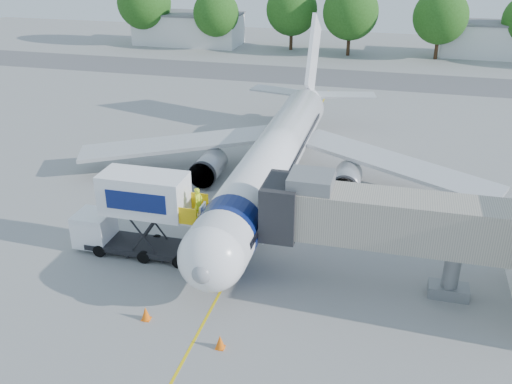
% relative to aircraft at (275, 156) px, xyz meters
% --- Properties ---
extents(ground, '(160.00, 160.00, 0.00)m').
position_rel_aircraft_xyz_m(ground, '(0.00, -4.12, -2.95)').
color(ground, gray).
rests_on(ground, ground).
extents(guidance_line, '(0.15, 70.00, 0.01)m').
position_rel_aircraft_xyz_m(guidance_line, '(0.00, -4.12, -2.94)').
color(guidance_line, yellow).
rests_on(guidance_line, ground).
extents(taxiway_strip, '(120.00, 10.00, 0.01)m').
position_rel_aircraft_xyz_m(taxiway_strip, '(0.00, 37.88, -2.94)').
color(taxiway_strip, '#59595B').
rests_on(taxiway_strip, ground).
extents(aircraft, '(34.17, 37.73, 11.35)m').
position_rel_aircraft_xyz_m(aircraft, '(0.00, 0.00, 0.00)').
color(aircraft, white).
rests_on(aircraft, ground).
extents(jet_bridge, '(13.90, 3.20, 6.60)m').
position_rel_aircraft_xyz_m(jet_bridge, '(7.99, -11.12, 1.39)').
color(jet_bridge, '#AAA391').
rests_on(jet_bridge, ground).
extents(catering_hiloader, '(8.55, 2.44, 5.50)m').
position_rel_aircraft_xyz_m(catering_hiloader, '(-6.26, -11.12, -0.19)').
color(catering_hiloader, black).
rests_on(catering_hiloader, ground).
extents(ground_tug, '(3.95, 2.54, 1.47)m').
position_rel_aircraft_xyz_m(ground_tug, '(4.25, -20.24, -2.18)').
color(ground_tug, white).
rests_on(ground_tug, ground).
extents(safety_cone_a, '(0.48, 0.48, 0.76)m').
position_rel_aircraft_xyz_m(safety_cone_a, '(1.44, -18.46, -2.58)').
color(safety_cone_a, '#FF660D').
rests_on(safety_cone_a, ground).
extents(safety_cone_b, '(0.49, 0.49, 0.78)m').
position_rel_aircraft_xyz_m(safety_cone_b, '(-3.04, -17.30, -2.57)').
color(safety_cone_b, '#FF660D').
rests_on(safety_cone_b, ground).
extents(outbuilding_left, '(18.40, 8.40, 5.30)m').
position_rel_aircraft_xyz_m(outbuilding_left, '(-28.00, 55.88, -0.29)').
color(outbuilding_left, silver).
rests_on(outbuilding_left, ground).
extents(outbuilding_right, '(16.40, 7.40, 5.30)m').
position_rel_aircraft_xyz_m(outbuilding_right, '(22.00, 57.88, -0.29)').
color(outbuilding_right, silver).
rests_on(outbuilding_right, ground).
extents(tree_a, '(9.09, 9.09, 11.59)m').
position_rel_aircraft_xyz_m(tree_a, '(-34.86, 53.51, 4.09)').
color(tree_a, '#382314').
rests_on(tree_a, ground).
extents(tree_b, '(7.48, 7.48, 9.54)m').
position_rel_aircraft_xyz_m(tree_b, '(-21.81, 52.58, 2.84)').
color(tree_b, '#382314').
rests_on(tree_b, ground).
extents(tree_c, '(8.31, 8.31, 10.60)m').
position_rel_aircraft_xyz_m(tree_c, '(-9.74, 55.34, 3.48)').
color(tree_c, '#382314').
rests_on(tree_c, ground).
extents(tree_d, '(8.64, 8.64, 11.01)m').
position_rel_aircraft_xyz_m(tree_d, '(-0.03, 53.15, 3.74)').
color(tree_d, '#382314').
rests_on(tree_d, ground).
extents(tree_e, '(8.24, 8.24, 10.51)m').
position_rel_aircraft_xyz_m(tree_e, '(13.47, 53.71, 3.43)').
color(tree_e, '#382314').
rests_on(tree_e, ground).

